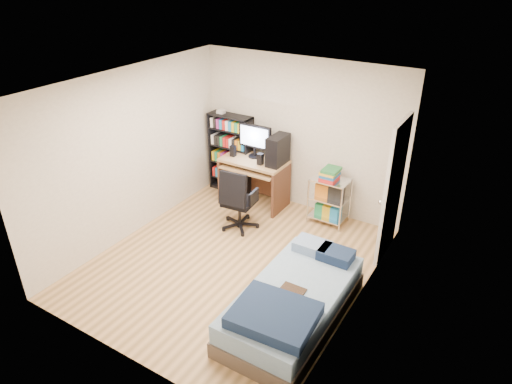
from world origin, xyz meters
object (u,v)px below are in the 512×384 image
Objects in this scene: media_shelf at (231,153)px; office_chair at (238,210)px; bed at (293,303)px; computer_desk at (261,164)px.

media_shelf reaches higher than office_chair.
media_shelf is 1.39m from office_chair.
media_shelf is 0.74× the size of bed.
computer_desk is at bearing 128.24° from bed.
computer_desk is 0.97m from office_chair.
computer_desk reaches higher than bed.
media_shelf is at bearing 123.11° from office_chair.
media_shelf is at bearing 135.98° from bed.
bed is (2.50, -2.42, -0.48)m from media_shelf.
computer_desk is 0.68× the size of bed.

